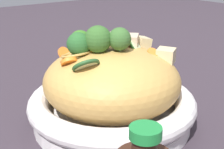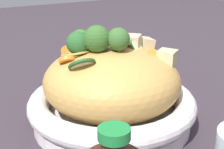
# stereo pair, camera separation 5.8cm
# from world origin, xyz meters

# --- Properties ---
(ground_plane) EXTENTS (3.00, 3.00, 0.00)m
(ground_plane) POSITION_xyz_m (0.00, 0.00, 0.00)
(ground_plane) COLOR #342B33
(serving_bowl) EXTENTS (0.30, 0.30, 0.06)m
(serving_bowl) POSITION_xyz_m (0.00, 0.00, 0.03)
(serving_bowl) COLOR white
(serving_bowl) RESTS_ON ground_plane
(noodle_heap) EXTENTS (0.24, 0.24, 0.12)m
(noodle_heap) POSITION_xyz_m (0.00, 0.00, 0.08)
(noodle_heap) COLOR tan
(noodle_heap) RESTS_ON serving_bowl
(broccoli_florets) EXTENTS (0.09, 0.10, 0.06)m
(broccoli_florets) POSITION_xyz_m (0.00, 0.03, 0.16)
(broccoli_florets) COLOR #8DAC6B
(broccoli_florets) RESTS_ON serving_bowl
(carrot_coins) EXTENTS (0.15, 0.17, 0.05)m
(carrot_coins) POSITION_xyz_m (0.02, 0.02, 0.14)
(carrot_coins) COLOR orange
(carrot_coins) RESTS_ON serving_bowl
(zucchini_slices) EXTENTS (0.17, 0.16, 0.06)m
(zucchini_slices) POSITION_xyz_m (0.01, 0.01, 0.13)
(zucchini_slices) COLOR beige
(zucchini_slices) RESTS_ON serving_bowl
(chicken_chunks) EXTENTS (0.14, 0.08, 0.05)m
(chicken_chunks) POSITION_xyz_m (0.01, -0.06, 0.14)
(chicken_chunks) COLOR #CEBC89
(chicken_chunks) RESTS_ON serving_bowl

